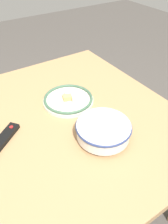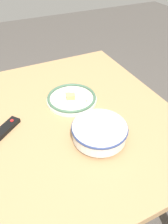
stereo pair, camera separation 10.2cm
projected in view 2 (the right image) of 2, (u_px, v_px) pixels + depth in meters
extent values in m
plane|color=#4C4742|center=(76.00, 191.00, 1.54)|extent=(8.00, 8.00, 0.00)
cube|color=tan|center=(73.00, 116.00, 1.09)|extent=(1.15, 0.96, 0.04)
cylinder|color=tan|center=(96.00, 99.00, 1.81)|extent=(0.06, 0.06, 0.68)
cylinder|color=silver|center=(99.00, 138.00, 0.94)|extent=(0.10, 0.10, 0.01)
cylinder|color=silver|center=(99.00, 132.00, 0.92)|extent=(0.23, 0.23, 0.06)
cylinder|color=#B75B23|center=(99.00, 132.00, 0.92)|extent=(0.21, 0.21, 0.05)
torus|color=navy|center=(100.00, 128.00, 0.90)|extent=(0.24, 0.24, 0.01)
cylinder|color=silver|center=(72.00, 100.00, 1.15)|extent=(0.26, 0.26, 0.02)
torus|color=#42664C|center=(72.00, 97.00, 1.14)|extent=(0.26, 0.26, 0.01)
cube|color=silver|center=(66.00, 92.00, 1.17)|extent=(0.05, 0.04, 0.02)
cube|color=tan|center=(71.00, 96.00, 1.13)|extent=(0.05, 0.05, 0.02)
cube|color=silver|center=(81.00, 99.00, 1.11)|extent=(0.07, 0.07, 0.03)
cube|color=black|center=(2.00, 132.00, 0.97)|extent=(0.16, 0.18, 0.02)
cylinder|color=red|center=(12.00, 121.00, 1.00)|extent=(0.02, 0.02, 0.00)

